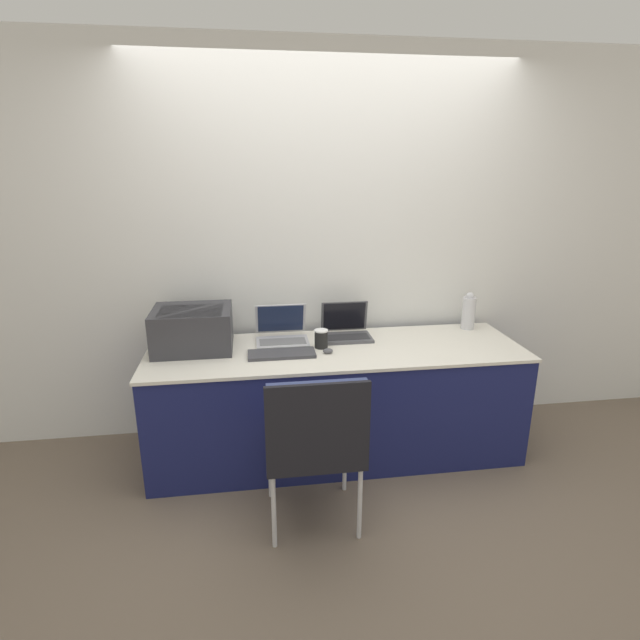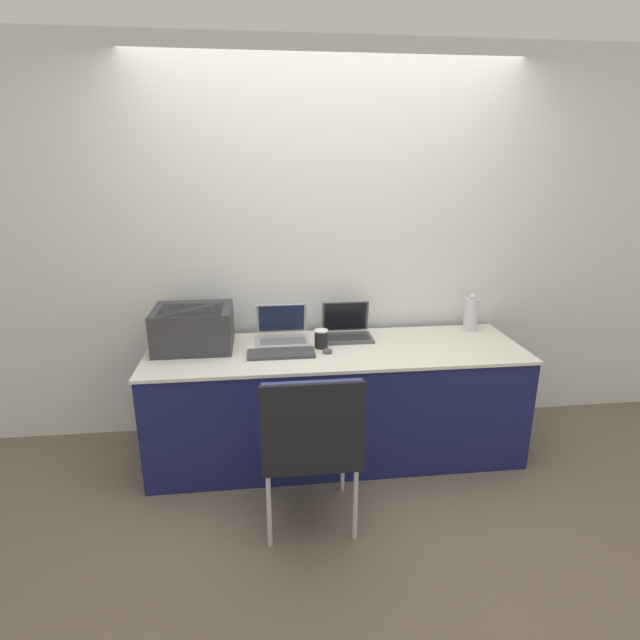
{
  "view_description": "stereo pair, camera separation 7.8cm",
  "coord_description": "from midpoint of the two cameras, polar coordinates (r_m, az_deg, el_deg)",
  "views": [
    {
      "loc": [
        -0.52,
        -2.55,
        1.85
      ],
      "look_at": [
        -0.1,
        0.39,
        0.92
      ],
      "focal_mm": 28.0,
      "sensor_mm": 36.0,
      "label": 1
    },
    {
      "loc": [
        -0.44,
        -2.56,
        1.85
      ],
      "look_at": [
        -0.1,
        0.39,
        0.92
      ],
      "focal_mm": 28.0,
      "sensor_mm": 36.0,
      "label": 2
    }
  ],
  "objects": [
    {
      "name": "ground_plane",
      "position": [
        3.19,
        2.17,
        -17.99
      ],
      "size": [
        14.0,
        14.0,
        0.0
      ],
      "primitive_type": "plane",
      "color": "#6B5B4C"
    },
    {
      "name": "external_keyboard",
      "position": [
        3.05,
        -5.14,
        -3.88
      ],
      "size": [
        0.41,
        0.16,
        0.02
      ],
      "color": "#3D3D42",
      "rests_on": "table"
    },
    {
      "name": "mouse",
      "position": [
        3.06,
        0.18,
        -3.56
      ],
      "size": [
        0.06,
        0.04,
        0.03
      ],
      "color": "#4C4C51",
      "rests_on": "table"
    },
    {
      "name": "laptop_left",
      "position": [
        3.28,
        -5.07,
        -1.55
      ],
      "size": [
        0.34,
        0.31,
        0.23
      ],
      "color": "#B7B7BC",
      "rests_on": "table"
    },
    {
      "name": "printer",
      "position": [
        3.21,
        -15.03,
        -0.84
      ],
      "size": [
        0.48,
        0.39,
        0.26
      ],
      "color": "#333338",
      "rests_on": "table"
    },
    {
      "name": "coffee_cup",
      "position": [
        3.15,
        -0.58,
        -2.15
      ],
      "size": [
        0.09,
        0.09,
        0.12
      ],
      "color": "black",
      "rests_on": "table"
    },
    {
      "name": "metal_pitcher",
      "position": [
        3.63,
        16.03,
        0.88
      ],
      "size": [
        0.09,
        0.09,
        0.26
      ],
      "color": "silver",
      "rests_on": "table"
    },
    {
      "name": "wall_back",
      "position": [
        3.44,
        0.0,
        8.25
      ],
      "size": [
        8.0,
        0.05,
        2.6
      ],
      "color": "silver",
      "rests_on": "ground_plane"
    },
    {
      "name": "laptop_right",
      "position": [
        3.34,
        2.35,
        -1.12
      ],
      "size": [
        0.32,
        0.25,
        0.23
      ],
      "color": "#4C4C51",
      "rests_on": "table"
    },
    {
      "name": "chair",
      "position": [
        2.53,
        -1.49,
        -13.2
      ],
      "size": [
        0.49,
        0.46,
        0.9
      ],
      "color": "navy",
      "rests_on": "ground_plane"
    },
    {
      "name": "table",
      "position": [
        3.3,
        1.13,
        -9.21
      ],
      "size": [
        2.36,
        0.73,
        0.74
      ],
      "color": "#191E51",
      "rests_on": "ground_plane"
    }
  ]
}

